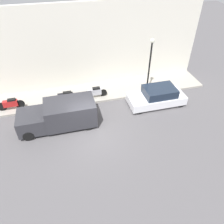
{
  "coord_description": "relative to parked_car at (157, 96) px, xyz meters",
  "views": [
    {
      "loc": [
        -9.97,
        1.27,
        9.89
      ],
      "look_at": [
        1.1,
        -1.59,
        0.6
      ],
      "focal_mm": 35.0,
      "sensor_mm": 36.0,
      "label": 1
    }
  ],
  "objects": [
    {
      "name": "sidewalk",
      "position": [
        2.52,
        5.25,
        -0.57
      ],
      "size": [
        2.68,
        19.95,
        0.15
      ],
      "color": "gray",
      "rests_on": "ground_plane"
    },
    {
      "name": "building_facade",
      "position": [
        4.01,
        5.25,
        2.59
      ],
      "size": [
        0.3,
        19.95,
        6.49
      ],
      "color": "silver",
      "rests_on": "ground_plane"
    },
    {
      "name": "motorcycle_red",
      "position": [
        1.79,
        10.37,
        -0.03
      ],
      "size": [
        0.3,
        1.86,
        0.85
      ],
      "color": "#B21E1E",
      "rests_on": "sidewalk"
    },
    {
      "name": "scooter_silver",
      "position": [
        1.78,
        4.33,
        -0.05
      ],
      "size": [
        0.3,
        1.93,
        0.83
      ],
      "color": "#B7B7BF",
      "rests_on": "sidewalk"
    },
    {
      "name": "parked_car",
      "position": [
        0.0,
        0.0,
        0.0
      ],
      "size": [
        1.84,
        4.14,
        1.37
      ],
      "color": "silver",
      "rests_on": "ground_plane"
    },
    {
      "name": "ground_plane",
      "position": [
        -1.97,
        5.25,
        -0.65
      ],
      "size": [
        60.0,
        60.0,
        0.0
      ],
      "primitive_type": "plane",
      "color": "#514F51"
    },
    {
      "name": "delivery_van",
      "position": [
        -0.66,
        7.14,
        0.25
      ],
      "size": [
        1.96,
        4.9,
        1.77
      ],
      "color": "#2D2D33",
      "rests_on": "ground_plane"
    },
    {
      "name": "motorcycle_black",
      "position": [
        1.63,
        6.52,
        -0.01
      ],
      "size": [
        0.3,
        2.09,
        0.9
      ],
      "color": "black",
      "rests_on": "sidewalk"
    },
    {
      "name": "streetlamp",
      "position": [
        1.45,
        0.22,
        2.28
      ],
      "size": [
        0.31,
        0.31,
        4.33
      ],
      "color": "black",
      "rests_on": "sidewalk"
    }
  ]
}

